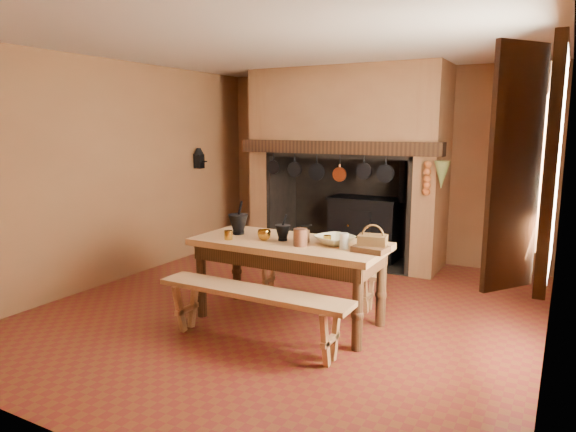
# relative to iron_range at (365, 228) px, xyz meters

# --- Properties ---
(floor) EXTENTS (5.50, 5.50, 0.00)m
(floor) POSITION_rel_iron_range_xyz_m (0.04, -2.45, -0.48)
(floor) COLOR #602E16
(floor) RESTS_ON ground
(ceiling) EXTENTS (5.50, 5.50, 0.00)m
(ceiling) POSITION_rel_iron_range_xyz_m (0.04, -2.45, 2.32)
(ceiling) COLOR silver
(ceiling) RESTS_ON back_wall
(back_wall) EXTENTS (5.00, 0.02, 2.80)m
(back_wall) POSITION_rel_iron_range_xyz_m (0.04, 0.30, 0.92)
(back_wall) COLOR brown
(back_wall) RESTS_ON floor
(wall_left) EXTENTS (0.02, 5.50, 2.80)m
(wall_left) POSITION_rel_iron_range_xyz_m (-2.46, -2.45, 0.92)
(wall_left) COLOR brown
(wall_left) RESTS_ON floor
(wall_right) EXTENTS (0.02, 5.50, 2.80)m
(wall_right) POSITION_rel_iron_range_xyz_m (2.54, -2.45, 0.92)
(wall_right) COLOR brown
(wall_right) RESTS_ON floor
(wall_front) EXTENTS (5.00, 0.02, 2.80)m
(wall_front) POSITION_rel_iron_range_xyz_m (0.04, -5.20, 0.92)
(wall_front) COLOR brown
(wall_front) RESTS_ON floor
(chimney_breast) EXTENTS (2.95, 0.96, 2.80)m
(chimney_breast) POSITION_rel_iron_range_xyz_m (-0.26, -0.14, 1.33)
(chimney_breast) COLOR brown
(chimney_breast) RESTS_ON floor
(iron_range) EXTENTS (1.12, 0.55, 1.60)m
(iron_range) POSITION_rel_iron_range_xyz_m (0.00, 0.00, 0.00)
(iron_range) COLOR black
(iron_range) RESTS_ON floor
(hearth_pans) EXTENTS (0.51, 0.62, 0.20)m
(hearth_pans) POSITION_rel_iron_range_xyz_m (-1.01, -0.23, -0.39)
(hearth_pans) COLOR gold
(hearth_pans) RESTS_ON floor
(hanging_pans) EXTENTS (1.92, 0.29, 0.27)m
(hanging_pans) POSITION_rel_iron_range_xyz_m (-0.30, -0.64, 0.88)
(hanging_pans) COLOR black
(hanging_pans) RESTS_ON chimney_breast
(onion_string) EXTENTS (0.12, 0.10, 0.46)m
(onion_string) POSITION_rel_iron_range_xyz_m (1.04, -0.66, 0.85)
(onion_string) COLOR #AC4F1F
(onion_string) RESTS_ON chimney_breast
(herb_bunch) EXTENTS (0.20, 0.20, 0.35)m
(herb_bunch) POSITION_rel_iron_range_xyz_m (1.22, -0.66, 0.90)
(herb_bunch) COLOR #58622E
(herb_bunch) RESTS_ON chimney_breast
(window) EXTENTS (0.39, 1.75, 1.76)m
(window) POSITION_rel_iron_range_xyz_m (2.39, -2.85, 1.22)
(window) COLOR white
(window) RESTS_ON wall_right
(wall_coffee_mill) EXTENTS (0.23, 0.16, 0.31)m
(wall_coffee_mill) POSITION_rel_iron_range_xyz_m (-2.38, -0.90, 1.03)
(wall_coffee_mill) COLOR black
(wall_coffee_mill) RESTS_ON wall_left
(work_table) EXTENTS (1.95, 0.87, 0.84)m
(work_table) POSITION_rel_iron_range_xyz_m (0.20, -2.74, 0.23)
(work_table) COLOR tan
(work_table) RESTS_ON floor
(bench_front) EXTENTS (1.89, 0.33, 0.53)m
(bench_front) POSITION_rel_iron_range_xyz_m (0.20, -3.43, -0.09)
(bench_front) COLOR tan
(bench_front) RESTS_ON floor
(bench_back) EXTENTS (1.54, 0.27, 0.43)m
(bench_back) POSITION_rel_iron_range_xyz_m (0.20, -2.10, -0.16)
(bench_back) COLOR tan
(bench_back) RESTS_ON floor
(mortar_large) EXTENTS (0.21, 0.21, 0.36)m
(mortar_large) POSITION_rel_iron_range_xyz_m (-0.43, -2.71, 0.48)
(mortar_large) COLOR black
(mortar_large) RESTS_ON work_table
(mortar_small) EXTENTS (0.16, 0.16, 0.27)m
(mortar_small) POSITION_rel_iron_range_xyz_m (0.14, -2.76, 0.45)
(mortar_small) COLOR black
(mortar_small) RESTS_ON work_table
(coffee_grinder) EXTENTS (0.18, 0.14, 0.19)m
(coffee_grinder) POSITION_rel_iron_range_xyz_m (0.35, -2.77, 0.43)
(coffee_grinder) COLOR #3E2213
(coffee_grinder) RESTS_ON work_table
(brass_mug_a) EXTENTS (0.10, 0.10, 0.09)m
(brass_mug_a) POSITION_rel_iron_range_xyz_m (-0.37, -2.99, 0.41)
(brass_mug_a) COLOR gold
(brass_mug_a) RESTS_ON work_table
(brass_mug_b) EXTENTS (0.10, 0.10, 0.09)m
(brass_mug_b) POSITION_rel_iron_range_xyz_m (0.59, -2.69, 0.40)
(brass_mug_b) COLOR gold
(brass_mug_b) RESTS_ON work_table
(mixing_bowl) EXTENTS (0.47, 0.47, 0.09)m
(mixing_bowl) POSITION_rel_iron_range_xyz_m (0.66, -2.67, 0.40)
(mixing_bowl) COLOR beige
(mixing_bowl) RESTS_ON work_table
(stoneware_crock) EXTENTS (0.17, 0.17, 0.17)m
(stoneware_crock) POSITION_rel_iron_range_xyz_m (0.40, -2.89, 0.44)
(stoneware_crock) COLOR #532E1F
(stoneware_crock) RESTS_ON work_table
(glass_jar) EXTENTS (0.11, 0.11, 0.15)m
(glass_jar) POSITION_rel_iron_range_xyz_m (0.81, -2.80, 0.44)
(glass_jar) COLOR beige
(glass_jar) RESTS_ON work_table
(wicker_basket) EXTENTS (0.29, 0.23, 0.25)m
(wicker_basket) POSITION_rel_iron_range_xyz_m (1.07, -2.72, 0.44)
(wicker_basket) COLOR #472D15
(wicker_basket) RESTS_ON work_table
(wooden_tray) EXTENTS (0.33, 0.25, 0.05)m
(wooden_tray) POSITION_rel_iron_range_xyz_m (1.07, -2.79, 0.39)
(wooden_tray) COLOR #3E2213
(wooden_tray) RESTS_ON work_table
(brass_cup) EXTENTS (0.17, 0.17, 0.11)m
(brass_cup) POSITION_rel_iron_range_xyz_m (-0.04, -2.83, 0.41)
(brass_cup) COLOR gold
(brass_cup) RESTS_ON work_table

